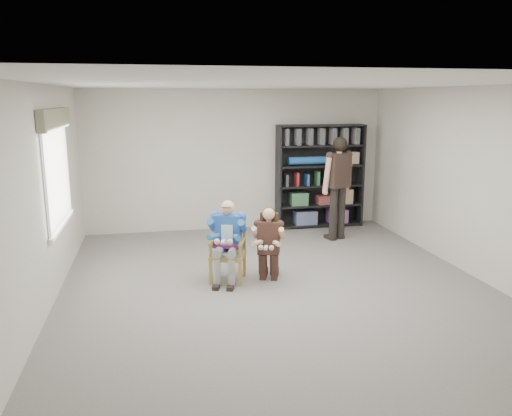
{
  "coord_description": "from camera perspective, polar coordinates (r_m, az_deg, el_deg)",
  "views": [
    {
      "loc": [
        -1.65,
        -6.36,
        2.62
      ],
      "look_at": [
        -0.2,
        0.6,
        1.05
      ],
      "focal_mm": 35.0,
      "sensor_mm": 36.0,
      "label": 1
    }
  ],
  "objects": [
    {
      "name": "window_left",
      "position": [
        7.54,
        -21.63,
        4.03
      ],
      "size": [
        0.16,
        2.0,
        1.75
      ],
      "primitive_type": null,
      "color": "white",
      "rests_on": "room_shell"
    },
    {
      "name": "standing_man",
      "position": [
        9.4,
        9.37,
        2.11
      ],
      "size": [
        0.67,
        0.52,
        1.92
      ],
      "primitive_type": null,
      "rotation": [
        0.0,
        0.0,
        0.37
      ],
      "color": "black",
      "rests_on": "floor"
    },
    {
      "name": "seated_man",
      "position": [
        7.23,
        -3.26,
        -3.79
      ],
      "size": [
        0.73,
        0.85,
        1.2
      ],
      "primitive_type": null,
      "rotation": [
        0.0,
        0.0,
        -0.34
      ],
      "color": "#18488F",
      "rests_on": "floor"
    },
    {
      "name": "kneeling_woman",
      "position": [
        7.24,
        1.44,
        -4.18
      ],
      "size": [
        0.68,
        0.85,
        1.1
      ],
      "primitive_type": null,
      "rotation": [
        0.0,
        0.0,
        -0.34
      ],
      "color": "#36251D",
      "rests_on": "floor"
    },
    {
      "name": "bookshelf",
      "position": [
        10.33,
        7.32,
        3.61
      ],
      "size": [
        1.8,
        0.38,
        2.1
      ],
      "primitive_type": null,
      "color": "black",
      "rests_on": "floor"
    },
    {
      "name": "floor",
      "position": [
        7.08,
        2.61,
        -9.3
      ],
      "size": [
        6.0,
        7.0,
        0.01
      ],
      "primitive_type": "cube",
      "color": "#65615D",
      "rests_on": "ground"
    },
    {
      "name": "room_shell",
      "position": [
        6.69,
        2.73,
        1.92
      ],
      "size": [
        6.0,
        7.0,
        2.8
      ],
      "primitive_type": null,
      "color": "beige",
      "rests_on": "ground"
    },
    {
      "name": "armchair",
      "position": [
        7.27,
        -3.25,
        -4.84
      ],
      "size": [
        0.68,
        0.67,
        0.93
      ],
      "primitive_type": null,
      "rotation": [
        0.0,
        0.0,
        -0.34
      ],
      "color": "#AC8536",
      "rests_on": "floor"
    }
  ]
}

